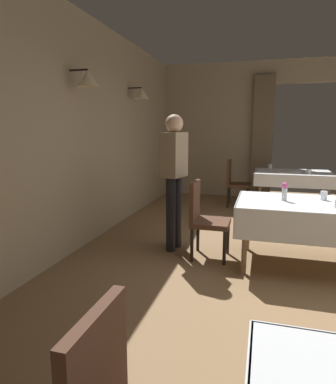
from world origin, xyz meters
name	(u,v)px	position (x,y,z in m)	size (l,w,h in m)	color
wall_left	(69,132)	(-3.20, 0.00, 1.51)	(0.49, 8.40, 3.00)	tan
wall_back	(307,130)	(0.00, 4.18, 1.52)	(6.40, 0.27, 3.00)	tan
dining_table_mid	(302,211)	(-0.43, 0.21, 0.65)	(1.42, 1.01, 0.75)	olive
dining_table_far	(293,176)	(-0.33, 3.01, 0.67)	(1.40, 1.02, 0.75)	olive
chair_mid_left	(204,216)	(-1.53, 0.19, 0.52)	(0.44, 0.44, 0.93)	black
chair_far_left	(235,181)	(-1.41, 3.10, 0.52)	(0.44, 0.44, 0.93)	black
flower_vase_mid	(285,191)	(-0.63, 0.21, 0.86)	(0.07, 0.07, 0.21)	silver
glass_mid_b	(324,196)	(-0.20, 0.37, 0.80)	(0.07, 0.07, 0.10)	silver
glass_far_a	(309,171)	(-0.07, 2.76, 0.79)	(0.08, 0.08, 0.09)	silver
plate_far_b	(285,173)	(-0.48, 2.79, 0.76)	(0.20, 0.20, 0.01)	white
glass_far_c	(270,167)	(-0.74, 3.30, 0.80)	(0.08, 0.08, 0.10)	silver
plate_far_d	(294,172)	(-0.30, 2.99, 0.76)	(0.24, 0.24, 0.01)	white
person_waiter_by_doorway	(174,171)	(-1.95, 0.37, 1.02)	(0.29, 0.40, 1.72)	black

